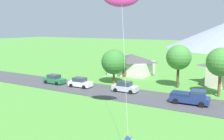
{
  "coord_description": "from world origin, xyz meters",
  "views": [
    {
      "loc": [
        11.84,
        -5.8,
        10.46
      ],
      "look_at": [
        -0.48,
        15.73,
        6.18
      ],
      "focal_mm": 39.66,
      "sensor_mm": 36.0,
      "label": 1
    }
  ],
  "objects_px": {
    "parked_car_silver_mid_west": "(125,87)",
    "parked_car_green_west_end": "(54,79)",
    "house_leftmost": "(132,64)",
    "tree_right_of_center": "(114,62)",
    "tree_center": "(221,62)",
    "tree_near_left": "(179,57)",
    "pickup_truck_navy_east_side": "(191,97)",
    "parked_car_white_mid_east": "(80,83)"
  },
  "relations": [
    {
      "from": "tree_center",
      "to": "tree_right_of_center",
      "type": "bearing_deg",
      "value": 179.75
    },
    {
      "from": "house_leftmost",
      "to": "tree_near_left",
      "type": "height_order",
      "value": "tree_near_left"
    },
    {
      "from": "tree_near_left",
      "to": "tree_center",
      "type": "bearing_deg",
      "value": -20.93
    },
    {
      "from": "parked_car_white_mid_east",
      "to": "parked_car_green_west_end",
      "type": "bearing_deg",
      "value": -178.31
    },
    {
      "from": "house_leftmost",
      "to": "tree_center",
      "type": "distance_m",
      "value": 21.96
    },
    {
      "from": "parked_car_green_west_end",
      "to": "pickup_truck_navy_east_side",
      "type": "relative_size",
      "value": 0.8
    },
    {
      "from": "parked_car_green_west_end",
      "to": "tree_near_left",
      "type": "bearing_deg",
      "value": 22.47
    },
    {
      "from": "tree_near_left",
      "to": "parked_car_silver_mid_west",
      "type": "height_order",
      "value": "tree_near_left"
    },
    {
      "from": "house_leftmost",
      "to": "tree_center",
      "type": "bearing_deg",
      "value": -27.0
    },
    {
      "from": "pickup_truck_navy_east_side",
      "to": "parked_car_silver_mid_west",
      "type": "bearing_deg",
      "value": 172.92
    },
    {
      "from": "tree_right_of_center",
      "to": "pickup_truck_navy_east_side",
      "type": "relative_size",
      "value": 1.22
    },
    {
      "from": "house_leftmost",
      "to": "parked_car_white_mid_east",
      "type": "xyz_separation_m",
      "value": [
        -2.61,
        -15.63,
        -1.53
      ]
    },
    {
      "from": "tree_near_left",
      "to": "parked_car_silver_mid_west",
      "type": "xyz_separation_m",
      "value": [
        -6.59,
        -7.43,
        -4.47
      ]
    },
    {
      "from": "parked_car_green_west_end",
      "to": "parked_car_silver_mid_west",
      "type": "height_order",
      "value": "same"
    },
    {
      "from": "tree_right_of_center",
      "to": "pickup_truck_navy_east_side",
      "type": "xyz_separation_m",
      "value": [
        15.58,
        -6.15,
        -3.01
      ]
    },
    {
      "from": "parked_car_white_mid_east",
      "to": "pickup_truck_navy_east_side",
      "type": "relative_size",
      "value": 0.81
    },
    {
      "from": "tree_center",
      "to": "tree_right_of_center",
      "type": "relative_size",
      "value": 1.17
    },
    {
      "from": "tree_center",
      "to": "house_leftmost",
      "type": "bearing_deg",
      "value": 153.0
    },
    {
      "from": "parked_car_white_mid_east",
      "to": "pickup_truck_navy_east_side",
      "type": "xyz_separation_m",
      "value": [
        19.13,
        -0.33,
        0.19
      ]
    },
    {
      "from": "parked_car_green_west_end",
      "to": "parked_car_white_mid_east",
      "type": "distance_m",
      "value": 5.89
    },
    {
      "from": "tree_center",
      "to": "parked_car_white_mid_east",
      "type": "xyz_separation_m",
      "value": [
        -22.01,
        -5.74,
        -4.46
      ]
    },
    {
      "from": "house_leftmost",
      "to": "parked_car_silver_mid_west",
      "type": "distance_m",
      "value": 15.77
    },
    {
      "from": "house_leftmost",
      "to": "parked_car_silver_mid_west",
      "type": "height_order",
      "value": "house_leftmost"
    },
    {
      "from": "tree_near_left",
      "to": "tree_right_of_center",
      "type": "xyz_separation_m",
      "value": [
        -11.39,
        -2.62,
        -1.27
      ]
    },
    {
      "from": "tree_center",
      "to": "parked_car_green_west_end",
      "type": "height_order",
      "value": "tree_center"
    },
    {
      "from": "house_leftmost",
      "to": "parked_car_silver_mid_west",
      "type": "xyz_separation_m",
      "value": [
        5.74,
        -14.61,
        -1.53
      ]
    },
    {
      "from": "tree_right_of_center",
      "to": "parked_car_white_mid_east",
      "type": "xyz_separation_m",
      "value": [
        -3.55,
        -5.82,
        -3.2
      ]
    },
    {
      "from": "parked_car_silver_mid_west",
      "to": "parked_car_green_west_end",
      "type": "bearing_deg",
      "value": -175.24
    },
    {
      "from": "tree_near_left",
      "to": "parked_car_white_mid_east",
      "type": "bearing_deg",
      "value": -150.53
    },
    {
      "from": "house_leftmost",
      "to": "tree_right_of_center",
      "type": "bearing_deg",
      "value": -84.53
    },
    {
      "from": "tree_near_left",
      "to": "house_leftmost",
      "type": "bearing_deg",
      "value": 149.79
    },
    {
      "from": "tree_center",
      "to": "parked_car_green_west_end",
      "type": "bearing_deg",
      "value": -168.02
    },
    {
      "from": "tree_center",
      "to": "parked_car_white_mid_east",
      "type": "height_order",
      "value": "tree_center"
    },
    {
      "from": "tree_right_of_center",
      "to": "parked_car_white_mid_east",
      "type": "distance_m",
      "value": 7.53
    },
    {
      "from": "parked_car_silver_mid_west",
      "to": "tree_near_left",
      "type": "bearing_deg",
      "value": 48.43
    },
    {
      "from": "tree_center",
      "to": "pickup_truck_navy_east_side",
      "type": "distance_m",
      "value": 7.96
    },
    {
      "from": "tree_center",
      "to": "parked_car_green_west_end",
      "type": "relative_size",
      "value": 1.78
    },
    {
      "from": "tree_near_left",
      "to": "pickup_truck_navy_east_side",
      "type": "height_order",
      "value": "tree_near_left"
    },
    {
      "from": "tree_near_left",
      "to": "tree_center",
      "type": "distance_m",
      "value": 7.56
    },
    {
      "from": "pickup_truck_navy_east_side",
      "to": "tree_near_left",
      "type": "bearing_deg",
      "value": 115.52
    },
    {
      "from": "parked_car_green_west_end",
      "to": "parked_car_silver_mid_west",
      "type": "relative_size",
      "value": 0.99
    },
    {
      "from": "tree_right_of_center",
      "to": "parked_car_silver_mid_west",
      "type": "bearing_deg",
      "value": -45.05
    }
  ]
}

